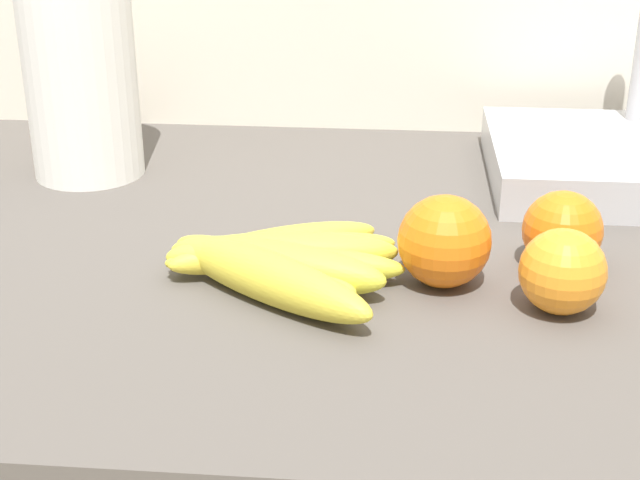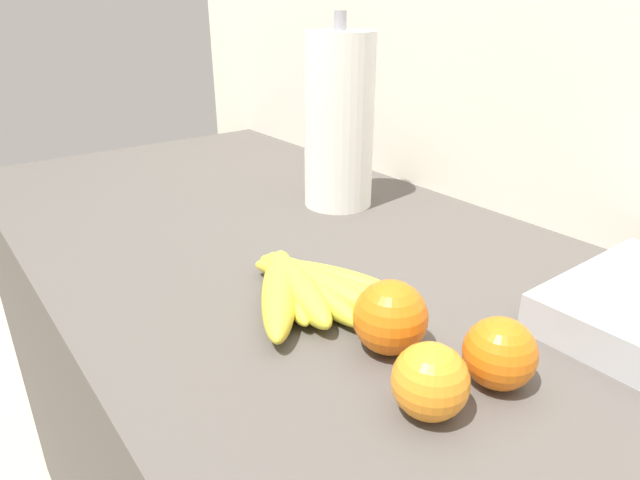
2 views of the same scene
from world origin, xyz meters
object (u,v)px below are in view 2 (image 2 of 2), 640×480
banana_bunch (303,286)px  paper_towel_roll (339,122)px  orange_right (500,353)px  orange_front (390,317)px  orange_back_right (430,381)px

banana_bunch → paper_towel_roll: 0.37m
orange_right → banana_bunch: bearing=-167.8°
banana_bunch → orange_front: bearing=4.3°
orange_back_right → paper_towel_roll: 0.56m
orange_front → paper_towel_roll: size_ratio=0.24×
orange_right → orange_front: bearing=-157.7°
orange_front → paper_towel_roll: paper_towel_roll is taller
orange_front → orange_back_right: orange_front is taller
orange_front → orange_right: 0.11m
orange_back_right → paper_towel_roll: paper_towel_roll is taller
banana_bunch → orange_back_right: orange_back_right is taller
banana_bunch → orange_right: orange_right is taller
banana_bunch → orange_right: bearing=12.2°
orange_right → orange_back_right: 0.08m
orange_front → orange_right: bearing=22.3°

